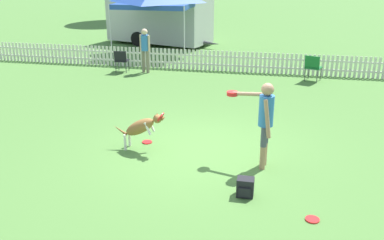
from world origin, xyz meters
name	(u,v)px	position (x,y,z in m)	size (l,w,h in m)	color
ground_plane	(203,151)	(0.00, 0.00, 0.00)	(240.00, 240.00, 0.00)	#4C7A38
handler_person	(264,115)	(1.24, -0.49, 1.07)	(0.95, 0.74, 1.70)	tan
leaping_dog	(141,127)	(-1.29, -0.22, 0.53)	(1.21, 0.38, 0.90)	olive
frisbee_near_handler	(312,219)	(2.14, -2.22, 0.01)	(0.22, 0.22, 0.02)	red
frisbee_near_dog	(147,142)	(-1.31, 0.18, 0.01)	(0.22, 0.22, 0.02)	red
backpack_on_grass	(245,187)	(1.04, -1.69, 0.16)	(0.29, 0.26, 0.32)	black
picket_fence	(239,62)	(0.00, 7.19, 0.38)	(25.60, 0.04, 0.75)	silver
folding_chair_blue_left	(121,59)	(-4.19, 6.27, 0.48)	(0.49, 0.50, 0.80)	#333338
folding_chair_center	(313,66)	(2.55, 6.34, 0.54)	(0.63, 0.64, 0.89)	#333338
spectator_standing	(145,46)	(-3.31, 6.39, 0.96)	(0.41, 0.27, 1.58)	#7A705B
equipment_trailer	(159,16)	(-4.44, 12.20, 1.34)	(5.80, 3.30, 2.54)	#B7B7B7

